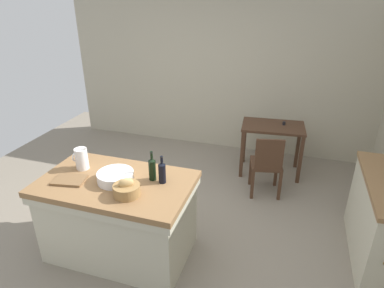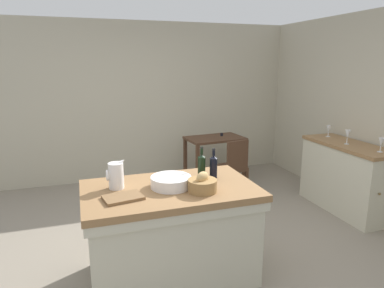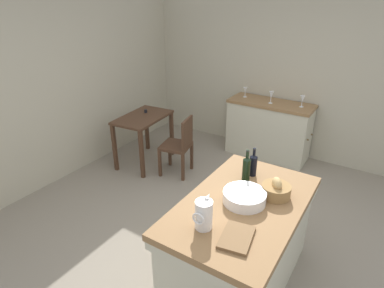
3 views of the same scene
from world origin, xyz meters
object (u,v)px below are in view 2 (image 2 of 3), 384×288
Objects in this scene: wine_glass_middle at (329,129)px; side_cabinet at (346,177)px; cutting_board at (123,197)px; wine_bottle_amber at (202,166)px; wine_bottle_dark at (213,166)px; pitcher at (116,175)px; wash_bowl at (171,182)px; wine_glass_left at (348,134)px; writing_desk at (215,145)px; bread_basket at (202,185)px; island_table at (171,229)px; wine_glass_far_left at (381,142)px; wooden_chair at (232,167)px.

side_cabinet is at bearing -94.37° from wine_glass_middle.
wine_glass_middle reaches higher than side_cabinet.
cutting_board is 0.99× the size of wine_bottle_amber.
pitcher is at bearing 179.72° from wine_bottle_dark.
wine_glass_left reaches higher than wash_bowl.
wine_bottle_amber is at bearing 169.56° from wine_bottle_dark.
writing_desk is 2.33m from wine_bottle_dark.
wine_bottle_amber reaches higher than wine_glass_left.
wine_glass_middle reaches higher than bread_basket.
pitcher reaches higher than cutting_board.
island_table is 0.65m from wine_bottle_amber.
wine_bottle_amber is 1.64× the size of wine_glass_left.
bread_basket reaches higher than island_table.
side_cabinet is (2.60, 0.72, -0.01)m from island_table.
bread_basket is 0.81× the size of cutting_board.
pitcher is 1.72× the size of wine_glass_middle.
pitcher reaches higher than bread_basket.
writing_desk is (-1.26, 1.53, 0.18)m from side_cabinet.
pitcher is at bearing -178.88° from wine_bottle_amber.
writing_desk is 2.98m from cutting_board.
wine_bottle_amber reaches higher than wash_bowl.
bread_basket is at bearing -39.44° from island_table.
wine_glass_far_left is 0.92m from wine_glass_middle.
wash_bowl is 0.46m from cutting_board.
wash_bowl is 1.16× the size of wine_bottle_amber.
side_cabinet is 0.59m from wine_glass_left.
writing_desk is at bearing 140.55° from wine_glass_middle.
island_table is at bearing -130.29° from wooden_chair.
wine_glass_left reaches higher than wine_glass_far_left.
cutting_board is (-0.43, -0.14, 0.42)m from island_table.
writing_desk is 3.33× the size of wine_bottle_dark.
cutting_board is 1.07× the size of wine_bottle_dark.
side_cabinet is 1.99m from writing_desk.
wine_glass_left reaches higher than wooden_chair.
wash_bowl reaches higher than side_cabinet.
wine_bottle_dark is 2.18m from wine_glass_left.
wooden_chair is (-1.26, 0.87, 0.01)m from side_cabinet.
island_table is 2.07m from wooden_chair.
pitcher is at bearing -161.11° from wine_glass_middle.
side_cabinet is 7.74× the size of wine_glass_far_left.
wine_glass_middle is (2.63, 1.18, 0.10)m from wash_bowl.
wine_glass_left is at bearing -175.54° from side_cabinet.
side_cabinet is 4.86× the size of pitcher.
island_table reaches higher than writing_desk.
wine_bottle_dark is at bearing -10.44° from wine_bottle_amber.
wooden_chair is at bearing 49.71° from island_table.
wine_glass_left is (2.09, 0.60, 0.05)m from wine_bottle_dark.
wash_bowl is 0.37m from wine_bottle_amber.
writing_desk is at bearing 53.50° from cutting_board.
writing_desk is 1.72m from wine_glass_middle.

